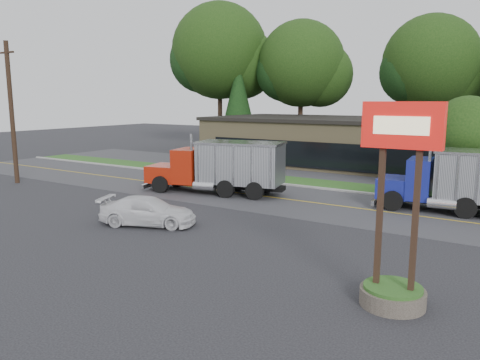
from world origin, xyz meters
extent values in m
plane|color=#39393F|center=(0.00, 0.00, 0.00)|extent=(140.00, 140.00, 0.00)
cube|color=#49494E|center=(0.00, 9.00, 0.00)|extent=(60.00, 8.00, 0.02)
cube|color=gold|center=(0.00, 9.00, 0.00)|extent=(60.00, 0.12, 0.01)
cube|color=#9E9E99|center=(0.00, 13.20, 0.00)|extent=(60.00, 0.30, 0.12)
cube|color=#26501B|center=(0.00, 15.00, 0.00)|extent=(60.00, 3.40, 0.03)
cube|color=#49494E|center=(0.00, 20.00, 0.00)|extent=(60.00, 7.00, 0.02)
cube|color=#9D8A60|center=(2.00, 26.00, 2.00)|extent=(32.00, 12.00, 4.00)
cylinder|color=#382619|center=(-18.00, 3.50, 5.00)|extent=(0.32, 0.32, 10.00)
cube|color=#382619|center=(-18.00, 3.50, 9.20)|extent=(1.60, 0.12, 0.12)
cylinder|color=#6B6054|center=(10.50, -2.50, 0.25)|extent=(1.90, 1.90, 0.50)
cylinder|color=#26501B|center=(10.50, -2.50, 0.55)|extent=(1.70, 1.70, 0.10)
cube|color=#332116|center=(10.00, -2.50, 2.60)|extent=(0.16, 0.16, 5.00)
cube|color=#332116|center=(11.00, -2.50, 2.60)|extent=(0.16, 0.16, 5.00)
cube|color=red|center=(10.50, -2.50, 5.30)|extent=(2.20, 0.35, 1.30)
cube|color=beige|center=(10.50, -2.69, 5.30)|extent=(1.50, 0.04, 0.50)
cube|color=beige|center=(10.50, -2.31, 5.30)|extent=(1.50, 0.04, 0.50)
cylinder|color=#382619|center=(-20.00, 32.00, 3.16)|extent=(0.56, 0.56, 6.33)
sphere|color=black|center=(-20.00, 32.00, 11.75)|extent=(11.57, 11.57, 11.57)
sphere|color=black|center=(-17.83, 33.45, 10.30)|extent=(8.68, 8.68, 8.68)
sphere|color=black|center=(-21.81, 30.92, 10.66)|extent=(7.95, 7.95, 7.95)
cylinder|color=#382619|center=(-10.00, 34.00, 2.69)|extent=(0.56, 0.56, 5.37)
sphere|color=black|center=(-10.00, 34.00, 9.98)|extent=(9.83, 9.83, 9.83)
sphere|color=black|center=(-8.16, 35.23, 8.75)|extent=(7.37, 7.37, 7.37)
sphere|color=black|center=(-11.54, 33.08, 9.06)|extent=(6.76, 6.76, 6.76)
cylinder|color=#382619|center=(4.00, 34.00, 2.56)|extent=(0.56, 0.56, 5.12)
sphere|color=black|center=(4.00, 34.00, 9.52)|extent=(9.37, 9.37, 9.37)
sphere|color=black|center=(5.76, 35.17, 8.35)|extent=(7.03, 7.03, 7.03)
sphere|color=black|center=(2.54, 33.12, 8.64)|extent=(6.44, 6.44, 6.44)
cylinder|color=#382619|center=(-16.00, 30.00, 0.50)|extent=(0.44, 0.44, 1.00)
cone|color=black|center=(-16.00, 30.00, 5.75)|extent=(4.60, 4.60, 9.41)
cylinder|color=#382619|center=(10.00, 15.00, 1.12)|extent=(0.56, 0.56, 2.25)
sphere|color=black|center=(10.00, 15.00, 4.17)|extent=(4.11, 4.11, 4.11)
sphere|color=black|center=(9.36, 14.61, 3.79)|extent=(2.82, 2.82, 2.82)
cube|color=black|center=(-3.43, 8.27, 0.57)|extent=(8.67, 2.93, 0.28)
cube|color=#AC200C|center=(-7.11, 7.42, 1.12)|extent=(2.54, 2.71, 1.10)
cube|color=#AC200C|center=(-5.45, 7.80, 1.72)|extent=(2.01, 2.68, 2.20)
cube|color=black|center=(-6.10, 7.66, 2.12)|extent=(0.53, 2.06, 0.90)
cube|color=silver|center=(-1.97, 8.61, 2.02)|extent=(5.61, 3.60, 2.50)
cube|color=silver|center=(-1.97, 8.61, 3.32)|extent=(5.79, 3.78, 0.12)
cylinder|color=black|center=(-7.18, 8.58, 0.57)|extent=(1.15, 0.59, 1.10)
cylinder|color=black|center=(-6.66, 6.34, 0.57)|extent=(1.15, 0.59, 1.10)
cylinder|color=black|center=(-1.86, 9.82, 0.57)|extent=(1.15, 0.59, 1.10)
cylinder|color=black|center=(-1.34, 7.58, 0.57)|extent=(1.15, 0.59, 1.10)
cube|color=black|center=(10.02, 10.87, 0.57)|extent=(6.93, 1.62, 0.28)
cube|color=navy|center=(7.05, 10.60, 1.12)|extent=(1.84, 2.44, 1.10)
cube|color=navy|center=(8.38, 10.72, 1.72)|extent=(1.41, 2.50, 2.20)
cube|color=black|center=(7.86, 10.67, 2.12)|extent=(0.25, 2.10, 0.90)
cube|color=silver|center=(11.21, 10.98, 2.02)|extent=(4.32, 2.86, 2.50)
cube|color=silver|center=(11.21, 10.98, 3.32)|extent=(4.48, 3.02, 0.12)
cylinder|color=black|center=(7.09, 11.76, 0.57)|extent=(1.13, 0.45, 1.10)
cylinder|color=black|center=(7.30, 9.47, 0.57)|extent=(1.13, 0.45, 1.10)
imported|color=silver|center=(-1.89, 0.21, 0.68)|extent=(5.03, 3.53, 1.35)
camera|label=1|loc=(13.75, -15.86, 6.02)|focal=35.00mm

